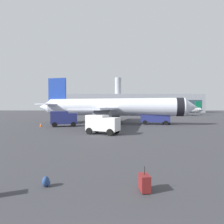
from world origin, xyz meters
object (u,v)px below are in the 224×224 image
object	(u,v)px
airplane_at_gate	(113,107)
rolling_suitcase	(145,183)
safety_cone_mid	(42,125)
cargo_van	(103,123)
airplane_taxiing	(182,110)
safety_cone_near	(91,121)
traveller_backpack	(47,182)
fuel_truck	(155,116)
service_truck	(65,118)

from	to	relation	value
airplane_at_gate	rolling_suitcase	bearing A→B (deg)	-87.63
safety_cone_mid	cargo_van	bearing A→B (deg)	-37.86
airplane_taxiing	cargo_van	distance (m)	68.56
safety_cone_near	safety_cone_mid	xyz separation A→B (m)	(-7.78, -11.11, 0.11)
cargo_van	rolling_suitcase	world-z (taller)	cargo_van
traveller_backpack	airplane_at_gate	bearing A→B (deg)	84.65
fuel_truck	service_truck	bearing A→B (deg)	-166.33
fuel_truck	cargo_van	xyz separation A→B (m)	(-10.37, -14.47, -0.32)
safety_cone_mid	traveller_backpack	world-z (taller)	safety_cone_mid
cargo_van	safety_cone_near	xyz separation A→B (m)	(-4.15, 20.38, -1.15)
safety_cone_near	safety_cone_mid	world-z (taller)	safety_cone_mid
safety_cone_mid	airplane_at_gate	bearing A→B (deg)	27.35
cargo_van	safety_cone_near	size ratio (longest dim) A/B	7.86
airplane_at_gate	fuel_truck	bearing A→B (deg)	-10.41
fuel_truck	safety_cone_near	xyz separation A→B (m)	(-14.52, 5.91, -1.47)
airplane_at_gate	rolling_suitcase	world-z (taller)	airplane_at_gate
service_truck	safety_cone_mid	world-z (taller)	service_truck
rolling_suitcase	traveller_backpack	bearing A→B (deg)	173.62
cargo_van	safety_cone_mid	world-z (taller)	cargo_van
cargo_van	rolling_suitcase	size ratio (longest dim) A/B	4.39
service_truck	safety_cone_mid	bearing A→B (deg)	-169.32
service_truck	safety_cone_near	distance (m)	11.07
airplane_at_gate	airplane_taxiing	world-z (taller)	airplane_at_gate
service_truck	cargo_van	size ratio (longest dim) A/B	1.07
rolling_suitcase	fuel_truck	bearing A→B (deg)	76.48
airplane_at_gate	cargo_van	world-z (taller)	airplane_at_gate
airplane_taxiing	safety_cone_near	bearing A→B (deg)	-133.08
rolling_suitcase	airplane_taxiing	bearing A→B (deg)	68.65
safety_cone_near	fuel_truck	bearing A→B (deg)	-22.15
airplane_taxiing	rolling_suitcase	bearing A→B (deg)	-111.35
safety_cone_near	rolling_suitcase	xyz separation A→B (m)	(6.87, -37.73, 0.09)
fuel_truck	safety_cone_mid	bearing A→B (deg)	-166.87
traveller_backpack	fuel_truck	bearing A→B (deg)	68.84
cargo_van	airplane_taxiing	bearing A→B (deg)	61.23
safety_cone_mid	service_truck	bearing A→B (deg)	10.68
airplane_at_gate	cargo_van	size ratio (longest dim) A/B	7.36
service_truck	cargo_van	distance (m)	12.76
safety_cone_mid	safety_cone_near	bearing A→B (deg)	55.01
airplane_at_gate	traveller_backpack	xyz separation A→B (m)	(-3.09, -32.98, -3.42)
airplane_taxiing	rolling_suitcase	xyz separation A→B (m)	(-30.27, -77.44, -1.83)
service_truck	cargo_van	xyz separation A→B (m)	(7.87, -10.04, -0.16)
airplane_at_gate	safety_cone_near	distance (m)	7.71
airplane_taxiing	service_truck	xyz separation A→B (m)	(-40.86, -50.06, -0.61)
cargo_van	rolling_suitcase	bearing A→B (deg)	-81.08
airplane_at_gate	traveller_backpack	bearing A→B (deg)	-95.35
fuel_truck	rolling_suitcase	world-z (taller)	fuel_truck
fuel_truck	safety_cone_near	bearing A→B (deg)	157.85
airplane_at_gate	cargo_van	distance (m)	16.34
airplane_at_gate	airplane_taxiing	size ratio (longest dim) A/B	1.64
rolling_suitcase	traveller_backpack	xyz separation A→B (m)	(-4.47, 0.50, -0.16)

